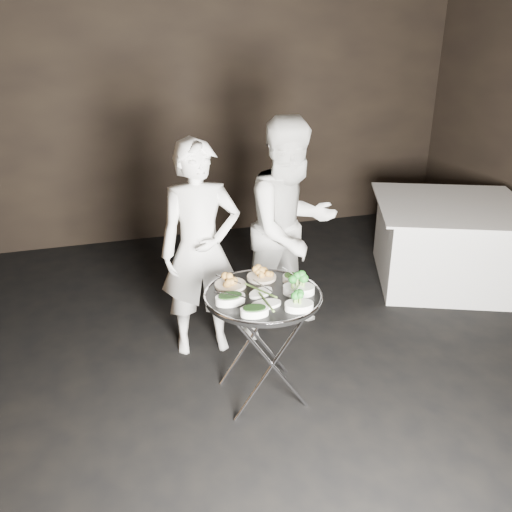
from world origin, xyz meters
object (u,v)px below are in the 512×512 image
object	(u,v)px
waiter_right	(291,229)
dining_table	(447,243)
tray_stand	(263,342)
waiter_left	(200,250)
serving_tray	(263,295)

from	to	relation	value
waiter_right	dining_table	bearing A→B (deg)	-3.60
tray_stand	waiter_left	world-z (taller)	waiter_left
serving_tray	waiter_left	size ratio (longest dim) A/B	0.46
tray_stand	serving_tray	bearing A→B (deg)	135.00
waiter_right	dining_table	world-z (taller)	waiter_right
waiter_left	waiter_right	xyz separation A→B (m)	(0.72, 0.09, 0.05)
tray_stand	serving_tray	size ratio (longest dim) A/B	1.01
waiter_left	tray_stand	bearing A→B (deg)	-67.49
serving_tray	dining_table	distance (m)	2.52
tray_stand	dining_table	distance (m)	2.49
waiter_right	waiter_left	bearing A→B (deg)	170.31
dining_table	waiter_right	bearing A→B (deg)	-167.17
waiter_left	waiter_right	distance (m)	0.73
tray_stand	dining_table	xyz separation A→B (m)	(2.20, 1.18, -0.03)
waiter_left	waiter_right	bearing A→B (deg)	9.84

